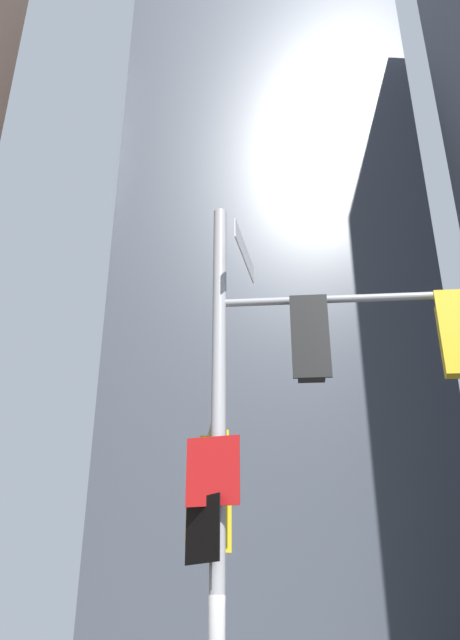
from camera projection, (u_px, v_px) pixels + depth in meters
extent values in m
cube|color=#4C5460|center=(260.00, 302.00, 39.88)|extent=(16.20, 16.20, 41.47)
cylinder|color=#B2B2B5|center=(218.00, 477.00, 7.63)|extent=(0.18, 0.18, 7.57)
cylinder|color=#B2B2B5|center=(345.00, 299.00, 8.54)|extent=(3.32, 0.55, 0.10)
cylinder|color=#B2B2B5|center=(212.00, 432.00, 8.83)|extent=(0.21, 1.88, 0.10)
cube|color=black|center=(310.00, 335.00, 8.14)|extent=(0.48, 0.09, 1.14)
cube|color=black|center=(310.00, 342.00, 8.31)|extent=(0.38, 0.38, 1.00)
cylinder|color=red|center=(308.00, 324.00, 8.64)|extent=(0.21, 0.09, 0.20)
cube|color=black|center=(307.00, 316.00, 8.70)|extent=(0.23, 0.10, 0.02)
cylinder|color=#3C2C06|center=(309.00, 348.00, 8.49)|extent=(0.21, 0.09, 0.20)
cube|color=black|center=(309.00, 340.00, 8.54)|extent=(0.23, 0.10, 0.02)
cylinder|color=#06311C|center=(311.00, 373.00, 8.33)|extent=(0.21, 0.09, 0.20)
cube|color=black|center=(310.00, 364.00, 8.39)|extent=(0.23, 0.10, 0.02)
cube|color=gold|center=(459.00, 330.00, 8.01)|extent=(0.48, 0.09, 1.14)
cube|color=gold|center=(456.00, 337.00, 8.18)|extent=(0.38, 0.38, 1.00)
cylinder|color=#360605|center=(448.00, 319.00, 8.51)|extent=(0.21, 0.09, 0.20)
cube|color=black|center=(447.00, 311.00, 8.57)|extent=(0.23, 0.10, 0.02)
cylinder|color=yellow|center=(452.00, 343.00, 8.36)|extent=(0.21, 0.09, 0.20)
cube|color=black|center=(451.00, 335.00, 8.41)|extent=(0.23, 0.10, 0.02)
cylinder|color=#06311C|center=(456.00, 369.00, 8.20)|extent=(0.21, 0.09, 0.20)
cube|color=black|center=(455.00, 360.00, 8.26)|extent=(0.23, 0.10, 0.02)
cube|color=yellow|center=(226.00, 477.00, 8.59)|extent=(0.06, 0.48, 1.14)
cube|color=yellow|center=(211.00, 476.00, 8.57)|extent=(0.36, 0.36, 1.00)
cylinder|color=#360605|center=(197.00, 450.00, 8.70)|extent=(0.07, 0.20, 0.20)
cube|color=black|center=(197.00, 441.00, 8.75)|extent=(0.08, 0.22, 0.02)
cylinder|color=#3C2C06|center=(196.00, 476.00, 8.55)|extent=(0.07, 0.20, 0.20)
cube|color=black|center=(196.00, 467.00, 8.60)|extent=(0.08, 0.22, 0.02)
cylinder|color=#19C672|center=(196.00, 503.00, 8.39)|extent=(0.07, 0.20, 0.20)
cube|color=black|center=(195.00, 494.00, 8.44)|extent=(0.08, 0.22, 0.02)
cube|color=gold|center=(220.00, 488.00, 9.26)|extent=(0.06, 0.48, 1.14)
cube|color=gold|center=(207.00, 488.00, 9.24)|extent=(0.36, 0.36, 1.00)
cylinder|color=red|center=(193.00, 463.00, 9.37)|extent=(0.07, 0.20, 0.20)
cube|color=black|center=(193.00, 455.00, 9.42)|extent=(0.08, 0.22, 0.02)
cylinder|color=#3C2C06|center=(193.00, 488.00, 9.22)|extent=(0.07, 0.20, 0.20)
cube|color=black|center=(193.00, 479.00, 9.27)|extent=(0.08, 0.22, 0.02)
cylinder|color=#06311C|center=(192.00, 513.00, 9.06)|extent=(0.07, 0.20, 0.20)
cube|color=black|center=(192.00, 504.00, 9.11)|extent=(0.08, 0.22, 0.02)
cube|color=yellow|center=(213.00, 501.00, 7.60)|extent=(0.44, 0.25, 1.14)
cube|color=yellow|center=(205.00, 503.00, 7.74)|extent=(0.46, 0.46, 1.00)
cylinder|color=red|center=(198.00, 477.00, 8.05)|extent=(0.20, 0.15, 0.20)
cube|color=black|center=(198.00, 467.00, 8.11)|extent=(0.23, 0.17, 0.02)
cylinder|color=#3C2C06|center=(197.00, 506.00, 7.90)|extent=(0.20, 0.15, 0.20)
cube|color=black|center=(197.00, 496.00, 7.95)|extent=(0.23, 0.17, 0.02)
cylinder|color=#06311C|center=(197.00, 536.00, 7.74)|extent=(0.20, 0.15, 0.20)
cube|color=black|center=(197.00, 525.00, 7.80)|extent=(0.23, 0.17, 0.02)
cube|color=white|center=(245.00, 252.00, 8.92)|extent=(0.36, 1.21, 0.28)
cube|color=#19479E|center=(245.00, 252.00, 8.92)|extent=(0.34, 1.17, 0.24)
cube|color=red|center=(213.00, 471.00, 7.45)|extent=(0.61, 0.22, 0.80)
cube|color=white|center=(213.00, 471.00, 7.45)|extent=(0.57, 0.20, 0.76)
cube|color=black|center=(202.00, 529.00, 7.23)|extent=(0.38, 0.49, 0.72)
cube|color=white|center=(202.00, 529.00, 7.23)|extent=(0.35, 0.45, 0.68)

